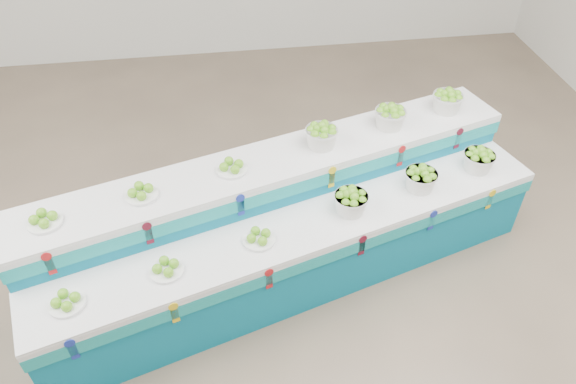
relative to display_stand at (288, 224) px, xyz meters
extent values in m
plane|color=brown|center=(-0.79, -0.75, -0.51)|extent=(10.00, 10.00, 0.00)
cylinder|color=white|center=(-1.63, -0.77, 0.26)|extent=(0.32, 0.32, 0.10)
cylinder|color=white|center=(-0.96, -0.57, 0.26)|extent=(0.32, 0.32, 0.10)
cylinder|color=white|center=(-0.28, -0.36, 0.26)|extent=(0.32, 0.32, 0.10)
cylinder|color=white|center=(-1.78, -0.26, 0.56)|extent=(0.32, 0.32, 0.10)
cylinder|color=white|center=(-1.12, -0.06, 0.56)|extent=(0.32, 0.32, 0.10)
cylinder|color=white|center=(-0.43, 0.15, 0.56)|extent=(0.32, 0.32, 0.10)
camera|label=1|loc=(-0.47, -3.23, 3.21)|focal=33.89mm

